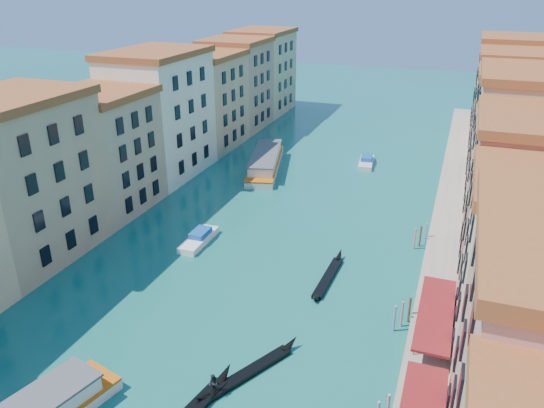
# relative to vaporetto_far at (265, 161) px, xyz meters

# --- Properties ---
(left_bank_palazzos) EXTENTS (12.80, 128.40, 21.00)m
(left_bank_palazzos) POSITION_rel_vaporetto_far_xyz_m (-16.04, -14.25, 8.33)
(left_bank_palazzos) COLOR beige
(left_bank_palazzos) RESTS_ON ground
(right_bank_palazzos) EXTENTS (12.80, 128.40, 21.00)m
(right_bank_palazzos) POSITION_rel_vaporetto_far_xyz_m (39.96, -13.93, 8.37)
(right_bank_palazzos) COLOR brown
(right_bank_palazzos) RESTS_ON ground
(quay) EXTENTS (4.00, 140.00, 1.00)m
(quay) POSITION_rel_vaporetto_far_xyz_m (31.96, -13.93, -0.88)
(quay) COLOR gray
(quay) RESTS_ON ground
(mooring_poles_right) EXTENTS (1.44, 54.24, 3.20)m
(mooring_poles_right) POSITION_rel_vaporetto_far_xyz_m (29.06, -50.13, -0.08)
(mooring_poles_right) COLOR #50341B
(mooring_poles_right) RESTS_ON ground
(vaporetto_far) EXTENTS (9.58, 21.08, 3.06)m
(vaporetto_far) POSITION_rel_vaporetto_far_xyz_m (0.00, 0.00, 0.00)
(vaporetto_far) COLOR beige
(vaporetto_far) RESTS_ON ground
(gondola_right) EXTENTS (6.36, 11.01, 2.39)m
(gondola_right) POSITION_rel_vaporetto_far_xyz_m (17.41, -50.67, -0.92)
(gondola_right) COLOR black
(gondola_right) RESTS_ON ground
(gondola_far) EXTENTS (1.39, 11.90, 1.68)m
(gondola_far) POSITION_rel_vaporetto_far_xyz_m (20.04, -32.57, -1.03)
(gondola_far) COLOR black
(gondola_far) RESTS_ON ground
(motorboat_mid) EXTENTS (2.39, 7.47, 1.54)m
(motorboat_mid) POSITION_rel_vaporetto_far_xyz_m (1.97, -29.70, -0.78)
(motorboat_mid) COLOR white
(motorboat_mid) RESTS_ON ground
(motorboat_far) EXTENTS (3.21, 7.76, 1.56)m
(motorboat_far) POSITION_rel_vaporetto_far_xyz_m (16.61, 8.37, -0.77)
(motorboat_far) COLOR silver
(motorboat_far) RESTS_ON ground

